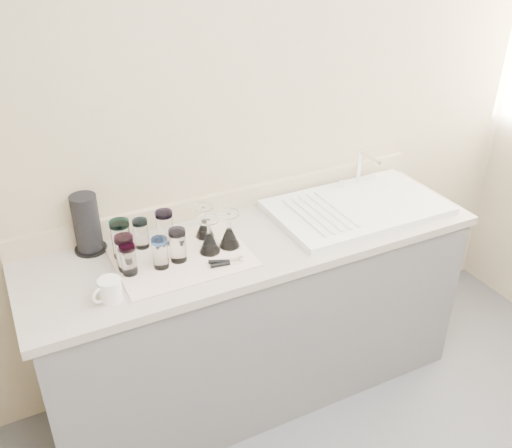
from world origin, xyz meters
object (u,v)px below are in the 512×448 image
tumbler_cyan (141,233)px  tumbler_lavender (178,245)px  tumbler_teal (121,238)px  goblet_back_left (204,226)px  goblet_front_left (209,241)px  white_mug (109,290)px  tumbler_extra (125,253)px  can_opener (226,262)px  sink_unit (357,207)px  tumbler_magenta (129,259)px  tumbler_purple (165,227)px  tumbler_blue (160,253)px  goblet_front_right (229,235)px  paper_towel_roll (87,224)px

tumbler_cyan → tumbler_lavender: tumbler_lavender is taller
tumbler_teal → goblet_back_left: (0.37, -0.01, -0.03)m
goblet_front_left → white_mug: size_ratio=1.21×
tumbler_extra → can_opener: size_ratio=1.10×
sink_unit → can_opener: size_ratio=5.94×
tumbler_cyan → can_opener: tumbler_cyan is taller
goblet_back_left → goblet_front_left: 0.13m
tumbler_teal → tumbler_magenta: (-0.01, -0.14, -0.02)m
goblet_back_left → white_mug: size_ratio=1.12×
tumbler_teal → white_mug: tumbler_teal is taller
sink_unit → tumbler_cyan: sink_unit is taller
tumbler_purple → white_mug: bearing=-137.8°
tumbler_teal → tumbler_purple: (0.20, 0.02, -0.01)m
tumbler_magenta → can_opener: bearing=-17.2°
tumbler_blue → goblet_back_left: bearing=30.0°
tumbler_magenta → white_mug: 0.17m
goblet_front_left → can_opener: size_ratio=1.16×
white_mug → tumbler_lavender: bearing=22.2°
sink_unit → tumbler_purple: 0.93m
tumbler_extra → white_mug: bearing=-124.2°
tumbler_magenta → tumbler_lavender: bearing=0.8°
sink_unit → tumbler_lavender: bearing=-177.9°
sink_unit → goblet_front_left: size_ratio=5.13×
tumbler_teal → tumbler_extra: size_ratio=1.08×
tumbler_cyan → tumbler_blue: (0.03, -0.18, 0.00)m
tumbler_teal → tumbler_magenta: bearing=-93.9°
tumbler_lavender → white_mug: bearing=-157.8°
tumbler_blue → goblet_front_left: size_ratio=0.83×
tumbler_extra → can_opener: tumbler_extra is taller
can_opener → tumbler_teal: bearing=144.8°
can_opener → white_mug: white_mug is taller
tumbler_lavender → tumbler_extra: bearing=171.4°
tumbler_teal → white_mug: bearing=-114.4°
tumbler_cyan → can_opener: 0.40m
tumbler_extra → goblet_front_left: bearing=-4.9°
tumbler_teal → goblet_back_left: size_ratio=1.10×
tumbler_lavender → goblet_front_right: (0.23, 0.01, -0.02)m
goblet_front_left → can_opener: (0.02, -0.12, -0.05)m
sink_unit → goblet_front_right: (-0.69, -0.03, 0.04)m
tumbler_purple → goblet_front_left: goblet_front_left is taller
tumbler_lavender → tumbler_extra: size_ratio=0.94×
tumbler_magenta → goblet_front_right: 0.44m
tumbler_cyan → tumbler_extra: (-0.10, -0.14, 0.01)m
sink_unit → tumbler_purple: sink_unit is taller
goblet_front_left → paper_towel_roll: 0.52m
tumbler_extra → can_opener: (0.37, -0.15, -0.07)m
tumbler_lavender → goblet_front_left: (0.14, 0.00, -0.02)m
goblet_front_right → white_mug: goblet_front_right is taller
tumbler_cyan → goblet_front_right: (0.34, -0.16, -0.01)m
tumbler_teal → tumbler_blue: tumbler_teal is taller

